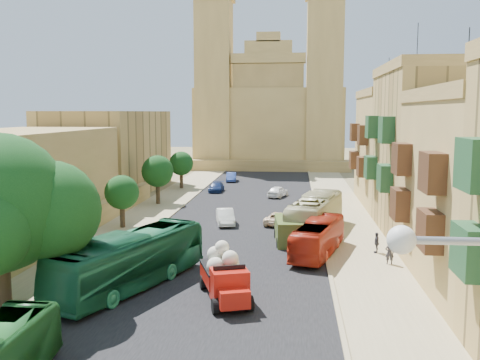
% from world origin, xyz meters
% --- Properties ---
extents(ground, '(260.00, 260.00, 0.00)m').
position_xyz_m(ground, '(0.00, 0.00, 0.00)').
color(ground, olive).
extents(road_surface, '(14.00, 140.00, 0.01)m').
position_xyz_m(road_surface, '(0.00, 30.00, 0.01)').
color(road_surface, black).
rests_on(road_surface, ground).
extents(sidewalk_east, '(5.00, 140.00, 0.01)m').
position_xyz_m(sidewalk_east, '(9.50, 30.00, 0.01)').
color(sidewalk_east, tan).
rests_on(sidewalk_east, ground).
extents(sidewalk_west, '(5.00, 140.00, 0.01)m').
position_xyz_m(sidewalk_west, '(-9.50, 30.00, 0.01)').
color(sidewalk_west, tan).
rests_on(sidewalk_west, ground).
extents(kerb_east, '(0.25, 140.00, 0.12)m').
position_xyz_m(kerb_east, '(7.00, 30.00, 0.06)').
color(kerb_east, tan).
rests_on(kerb_east, ground).
extents(kerb_west, '(0.25, 140.00, 0.12)m').
position_xyz_m(kerb_west, '(-7.00, 30.00, 0.06)').
color(kerb_west, tan).
rests_on(kerb_west, ground).
extents(townhouse_c, '(9.00, 14.00, 17.40)m').
position_xyz_m(townhouse_c, '(15.95, 25.00, 6.91)').
color(townhouse_c, tan).
rests_on(townhouse_c, ground).
extents(townhouse_d, '(9.00, 14.00, 15.90)m').
position_xyz_m(townhouse_d, '(15.95, 39.00, 6.16)').
color(townhouse_d, tan).
rests_on(townhouse_d, ground).
extents(west_wall, '(1.00, 40.00, 1.80)m').
position_xyz_m(west_wall, '(-12.50, 20.00, 0.90)').
color(west_wall, tan).
rests_on(west_wall, ground).
extents(west_building_mid, '(10.00, 22.00, 10.00)m').
position_xyz_m(west_building_mid, '(-18.00, 44.00, 5.00)').
color(west_building_mid, tan).
rests_on(west_building_mid, ground).
extents(church, '(28.00, 22.50, 36.30)m').
position_xyz_m(church, '(-0.00, 78.61, 9.52)').
color(church, tan).
rests_on(church, ground).
extents(street_tree_a, '(3.35, 3.35, 5.15)m').
position_xyz_m(street_tree_a, '(-10.00, 12.00, 3.45)').
color(street_tree_a, '#35281A').
rests_on(street_tree_a, ground).
extents(street_tree_b, '(2.95, 2.95, 4.53)m').
position_xyz_m(street_tree_b, '(-10.00, 24.00, 3.03)').
color(street_tree_b, '#35281A').
rests_on(street_tree_b, ground).
extents(street_tree_c, '(3.43, 3.43, 5.28)m').
position_xyz_m(street_tree_c, '(-10.00, 36.00, 3.54)').
color(street_tree_c, '#35281A').
rests_on(street_tree_c, ground).
extents(street_tree_d, '(3.14, 3.14, 4.83)m').
position_xyz_m(street_tree_d, '(-10.00, 48.00, 3.23)').
color(street_tree_d, '#35281A').
rests_on(street_tree_d, ground).
extents(red_truck, '(3.46, 5.47, 3.02)m').
position_xyz_m(red_truck, '(1.17, 7.12, 1.33)').
color(red_truck, '#AD170D').
rests_on(red_truck, ground).
extents(olive_pickup, '(2.41, 4.68, 1.86)m').
position_xyz_m(olive_pickup, '(4.38, 20.00, 0.91)').
color(olive_pickup, '#475C22').
rests_on(olive_pickup, ground).
extents(bus_green_north, '(6.60, 11.65, 3.19)m').
position_xyz_m(bus_green_north, '(-4.39, 8.45, 1.59)').
color(bus_green_north, '#19603B').
rests_on(bus_green_north, ground).
extents(bus_red_east, '(4.25, 8.93, 2.42)m').
position_xyz_m(bus_red_east, '(6.45, 16.73, 1.21)').
color(bus_red_east, '#B22512').
rests_on(bus_red_east, ground).
extents(bus_cream_east, '(5.24, 11.41, 3.10)m').
position_xyz_m(bus_cream_east, '(6.50, 23.78, 1.55)').
color(bus_cream_east, '#C2BC8C').
rests_on(bus_cream_east, ground).
extents(car_blue_a, '(1.69, 4.19, 1.43)m').
position_xyz_m(car_blue_a, '(-4.16, 16.32, 0.71)').
color(car_blue_a, '#4CA3CD').
rests_on(car_blue_a, ground).
extents(car_white_a, '(2.25, 4.33, 1.36)m').
position_xyz_m(car_white_a, '(-1.32, 26.09, 0.68)').
color(car_white_a, white).
rests_on(car_white_a, ground).
extents(car_cream, '(2.72, 4.25, 1.09)m').
position_xyz_m(car_cream, '(3.37, 26.59, 0.55)').
color(car_cream, beige).
rests_on(car_cream, ground).
extents(car_dkblue, '(1.65, 4.00, 1.16)m').
position_xyz_m(car_dkblue, '(-5.00, 45.37, 0.58)').
color(car_dkblue, navy).
rests_on(car_dkblue, ground).
extents(car_white_b, '(2.63, 4.12, 1.31)m').
position_xyz_m(car_white_b, '(2.78, 41.98, 0.65)').
color(car_white_b, white).
rests_on(car_white_b, ground).
extents(car_blue_b, '(1.65, 3.96, 1.27)m').
position_xyz_m(car_blue_b, '(-4.34, 55.47, 0.64)').
color(car_blue_b, '#314DA5').
rests_on(car_blue_b, ground).
extents(pedestrian_a, '(0.58, 0.40, 1.55)m').
position_xyz_m(pedestrian_a, '(11.00, 14.79, 0.78)').
color(pedestrian_a, '#2B292F').
rests_on(pedestrian_a, ground).
extents(pedestrian_c, '(0.48, 0.91, 1.48)m').
position_xyz_m(pedestrian_c, '(10.58, 17.61, 0.74)').
color(pedestrian_c, '#35343E').
rests_on(pedestrian_c, ground).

